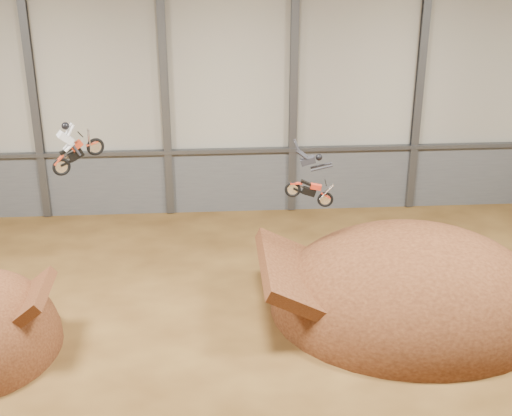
{
  "coord_description": "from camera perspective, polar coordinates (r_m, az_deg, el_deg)",
  "views": [
    {
      "loc": [
        -1.1,
        -21.49,
        15.68
      ],
      "look_at": [
        0.64,
        4.0,
        4.77
      ],
      "focal_mm": 50.0,
      "sensor_mm": 36.0,
      "label": 1
    }
  ],
  "objects": [
    {
      "name": "floor",
      "position": [
        26.62,
        -0.81,
        -12.97
      ],
      "size": [
        40.0,
        40.0,
        0.0
      ],
      "primitive_type": "plane",
      "color": "#4E3114",
      "rests_on": "ground"
    },
    {
      "name": "landing_ramp",
      "position": [
        31.04,
        12.14,
        -7.8
      ],
      "size": [
        11.73,
        10.38,
        6.77
      ],
      "primitive_type": "ellipsoid",
      "color": "#411F10",
      "rests_on": "ground"
    },
    {
      "name": "back_wall",
      "position": [
        37.52,
        -2.15,
        9.73
      ],
      "size": [
        40.0,
        0.1,
        14.0
      ],
      "primitive_type": "cube",
      "color": "#AFAA9B",
      "rests_on": "ground"
    },
    {
      "name": "steel_column_3",
      "position": [
        37.57,
        3.02,
        9.73
      ],
      "size": [
        0.4,
        0.36,
        13.9
      ],
      "primitive_type": "cube",
      "color": "#47494F",
      "rests_on": "ground"
    },
    {
      "name": "fmx_rider_b",
      "position": [
        28.75,
        4.12,
        2.68
      ],
      "size": [
        3.36,
        1.03,
        3.06
      ],
      "primitive_type": null,
      "rotation": [
        0.0,
        0.31,
        -0.08
      ],
      "color": "red"
    },
    {
      "name": "steel_column_4",
      "position": [
        38.93,
        12.96,
        9.66
      ],
      "size": [
        0.4,
        0.36,
        13.9
      ],
      "primitive_type": "cube",
      "color": "#47494F",
      "rests_on": "ground"
    },
    {
      "name": "steel_column_1",
      "position": [
        38.36,
        -17.43,
        8.99
      ],
      "size": [
        0.4,
        0.36,
        13.9
      ],
      "primitive_type": "cube",
      "color": "#47494F",
      "rests_on": "ground"
    },
    {
      "name": "steel_column_2",
      "position": [
        37.38,
        -7.32,
        9.51
      ],
      "size": [
        0.4,
        0.36,
        13.9
      ],
      "primitive_type": "cube",
      "color": "#47494F",
      "rests_on": "ground"
    },
    {
      "name": "lower_band_back",
      "position": [
        38.98,
        -2.03,
        2.17
      ],
      "size": [
        39.8,
        0.18,
        3.5
      ],
      "primitive_type": "cube",
      "color": "#585B60",
      "rests_on": "ground"
    },
    {
      "name": "fmx_rider_a",
      "position": [
        29.98,
        -13.87,
        5.33
      ],
      "size": [
        3.07,
        1.99,
        2.85
      ],
      "primitive_type": null,
      "rotation": [
        0.0,
        -0.41,
        0.41
      ],
      "color": "red"
    },
    {
      "name": "steel_rail",
      "position": [
        38.23,
        -2.06,
        4.61
      ],
      "size": [
        39.8,
        0.35,
        0.2
      ],
      "primitive_type": "cube",
      "color": "#47494F",
      "rests_on": "lower_band_back"
    }
  ]
}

